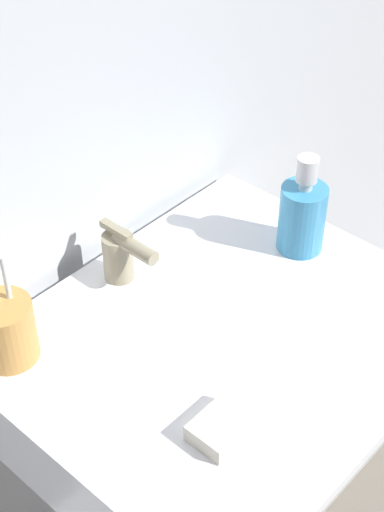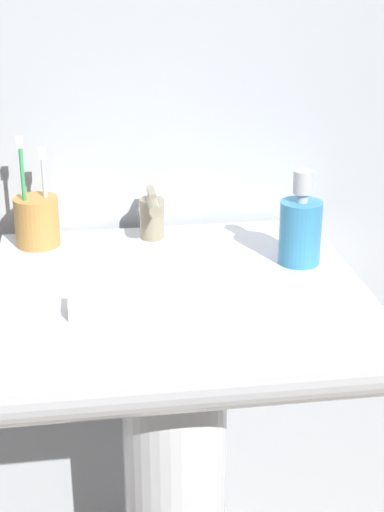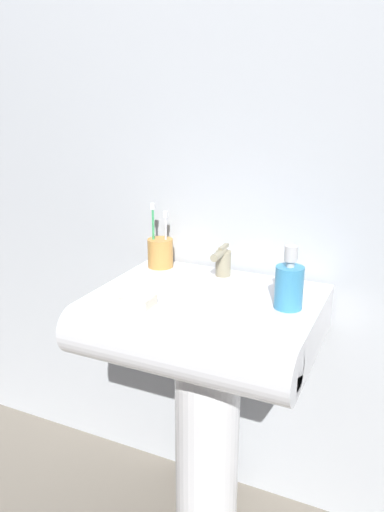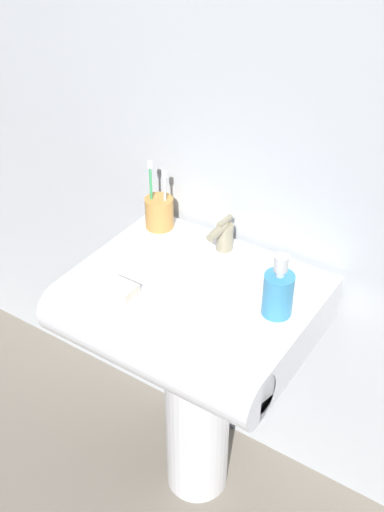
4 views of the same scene
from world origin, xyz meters
name	(u,v)px [view 1 (image 1 of 4)]	position (x,y,z in m)	size (l,w,h in m)	color
sink_pedestal	(204,506)	(0.00, 0.00, 0.33)	(0.19, 0.19, 0.67)	white
sink_basin	(232,368)	(0.00, -0.05, 0.73)	(0.59, 0.48, 0.13)	white
faucet	(121,254)	(-0.02, 0.15, 0.84)	(0.04, 0.10, 0.09)	tan
toothbrush_cup	(6,330)	(-0.22, 0.15, 0.84)	(0.08, 0.08, 0.20)	#D19347
soap_bottle	(302,215)	(0.21, 0.00, 0.85)	(0.07, 0.07, 0.16)	#3F99CC
bar_soap	(223,426)	(-0.13, -0.14, 0.81)	(0.08, 0.06, 0.02)	silver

